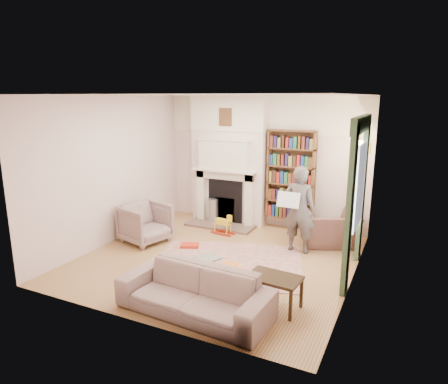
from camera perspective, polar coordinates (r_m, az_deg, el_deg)
The scene contains 25 objects.
floor at distance 7.11m, azimuth -0.89°, elevation -9.48°, with size 4.50×4.50×0.00m, color brown.
ceiling at distance 6.55m, azimuth -0.98°, elevation 13.72°, with size 4.50×4.50×0.00m, color white.
wall_back at distance 8.73m, azimuth 5.72°, elevation 4.36°, with size 4.50×4.50×0.00m, color silver.
wall_front at distance 4.84m, azimuth -12.95°, elevation -3.33°, with size 4.50×4.50×0.00m, color silver.
wall_left at distance 7.94m, azimuth -15.64°, elevation 3.02°, with size 4.50×4.50×0.00m, color silver.
wall_right at distance 6.05m, azimuth 18.50°, elevation -0.34°, with size 4.50×4.50×0.00m, color silver.
fireplace at distance 8.83m, azimuth 0.67°, elevation 4.44°, with size 1.70×0.58×2.80m.
bookcase at distance 8.44m, azimuth 9.52°, elevation 2.38°, with size 1.00×0.24×1.85m, color brown.
window at distance 6.43m, azimuth 18.88°, elevation 0.87°, with size 0.02×0.90×1.30m, color silver.
curtain_left at distance 5.82m, azimuth 17.48°, elevation -2.84°, with size 0.07×0.32×2.40m, color #334D31.
curtain_right at distance 7.16m, azimuth 19.16°, elevation 0.04°, with size 0.07×0.32×2.40m, color #334D31.
pelmet at distance 6.31m, azimuth 19.11°, elevation 9.18°, with size 0.09×1.70×0.24m, color #334D31.
wall_sconce at distance 7.46m, azimuth 18.65°, elevation 6.06°, with size 0.20×0.24×0.24m, color gold, non-canonical shape.
rug at distance 6.92m, azimuth 0.53°, elevation -10.09°, with size 2.48×1.91×0.01m, color #C1AE91.
armchair_reading at distance 7.90m, azimuth 14.86°, elevation -5.04°, with size 1.00×0.87×0.65m, color #4C2929.
armchair_left at distance 7.92m, azimuth -11.18°, elevation -4.41°, with size 0.80×0.82×0.75m, color gray.
sofa at distance 5.36m, azimuth -4.27°, elevation -14.07°, with size 2.04×0.80×0.60m, color gray.
man_reading at distance 7.30m, azimuth 10.70°, elevation -2.47°, with size 0.58×0.38×1.59m, color #4F453F.
newspaper at distance 7.09m, azimuth 9.18°, elevation -1.10°, with size 0.40×0.02×0.28m, color silver.
coffee_table at distance 5.54m, azimuth 7.10°, elevation -13.99°, with size 0.70×0.45×0.45m, color #322411, non-canonical shape.
paraffin_heater at distance 8.97m, azimuth -1.60°, elevation -2.70°, with size 0.24×0.24×0.55m, color #B7BABF.
rocking_horse at distance 8.25m, azimuth -0.19°, elevation -4.60°, with size 0.49×0.19×0.43m, color yellow, non-canonical shape.
board_game at distance 7.07m, azimuth -2.25°, elevation -9.38°, with size 0.36×0.36×0.03m, color gold.
game_box_lid at distance 7.61m, azimuth -4.92°, elevation -7.63°, with size 0.33×0.22×0.06m, color red.
comic_annuals at distance 6.80m, azimuth -0.29°, elevation -10.38°, with size 0.98×0.80×0.02m.
Camera 1 is at (2.93, -5.85, 2.77)m, focal length 32.00 mm.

